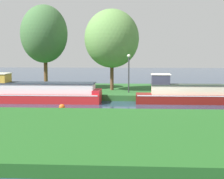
{
  "coord_description": "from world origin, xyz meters",
  "views": [
    {
      "loc": [
        -1.41,
        -23.36,
        3.37
      ],
      "look_at": [
        -3.02,
        1.2,
        0.9
      ],
      "focal_mm": 58.56,
      "sensor_mm": 36.0,
      "label": 1
    }
  ],
  "objects": [
    {
      "name": "willow_tree_left",
      "position": [
        -8.86,
        6.05,
        4.9
      ],
      "size": [
        3.79,
        4.0,
        6.85
      ],
      "color": "brown",
      "rests_on": "riverbank_far"
    },
    {
      "name": "lamp_post",
      "position": [
        -1.95,
        4.01,
        2.21
      ],
      "size": [
        0.24,
        0.24,
        2.88
      ],
      "color": "#333338",
      "rests_on": "riverbank_far"
    },
    {
      "name": "willow_tree_centre",
      "position": [
        -3.34,
        5.69,
        4.51
      ],
      "size": [
        4.31,
        4.34,
        6.43
      ],
      "color": "brown",
      "rests_on": "riverbank_far"
    },
    {
      "name": "red_narrowboat",
      "position": [
        -8.31,
        1.2,
        0.62
      ],
      "size": [
        9.55,
        2.23,
        1.99
      ],
      "color": "red",
      "rests_on": "ground_plane"
    },
    {
      "name": "riverbank_near",
      "position": [
        0.0,
        -9.0,
        0.2
      ],
      "size": [
        72.0,
        10.0,
        0.4
      ],
      "primitive_type": "cube",
      "color": "#1F561E",
      "rests_on": "ground_plane"
    },
    {
      "name": "mooring_post_near",
      "position": [
        -6.12,
        2.57,
        0.73
      ],
      "size": [
        0.19,
        0.19,
        0.66
      ],
      "primitive_type": "cylinder",
      "color": "brown",
      "rests_on": "riverbank_far"
    },
    {
      "name": "riverbank_far",
      "position": [
        0.0,
        7.0,
        0.2
      ],
      "size": [
        72.0,
        10.0,
        0.4
      ],
      "primitive_type": "cube",
      "color": "#275B27",
      "rests_on": "ground_plane"
    },
    {
      "name": "channel_buoy",
      "position": [
        -5.76,
        -2.29,
        0.18
      ],
      "size": [
        0.37,
        0.37,
        0.37
      ],
      "primitive_type": "sphere",
      "color": "#E55919",
      "rests_on": "ground_plane"
    },
    {
      "name": "maroon_barge",
      "position": [
        2.22,
        1.2,
        0.6
      ],
      "size": [
        7.86,
        1.61,
        1.97
      ],
      "color": "maroon",
      "rests_on": "ground_plane"
    },
    {
      "name": "ground_plane",
      "position": [
        0.0,
        0.0,
        0.0
      ],
      "size": [
        120.0,
        120.0,
        0.0
      ],
      "primitive_type": "plane",
      "color": "navy"
    }
  ]
}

